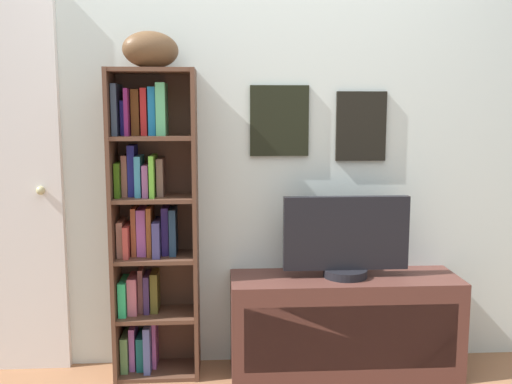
{
  "coord_description": "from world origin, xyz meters",
  "views": [
    {
      "loc": [
        -0.19,
        -1.85,
        1.34
      ],
      "look_at": [
        -0.02,
        0.85,
        0.95
      ],
      "focal_mm": 40.5,
      "sensor_mm": 36.0,
      "label": 1
    }
  ],
  "objects": [
    {
      "name": "bookshelf",
      "position": [
        -0.54,
        1.0,
        0.77
      ],
      "size": [
        0.42,
        0.25,
        1.53
      ],
      "color": "brown",
      "rests_on": "ground"
    },
    {
      "name": "television",
      "position": [
        0.43,
        0.92,
        0.7
      ],
      "size": [
        0.63,
        0.22,
        0.41
      ],
      "color": "black",
      "rests_on": "tv_stand"
    },
    {
      "name": "football",
      "position": [
        -0.51,
        0.97,
        1.62
      ],
      "size": [
        0.33,
        0.28,
        0.17
      ],
      "primitive_type": "ellipsoid",
      "rotation": [
        0.0,
        0.0,
        0.49
      ],
      "color": "brown",
      "rests_on": "bookshelf"
    },
    {
      "name": "tv_stand",
      "position": [
        0.43,
        0.92,
        0.25
      ],
      "size": [
        1.15,
        0.36,
        0.5
      ],
      "color": "#552F28",
      "rests_on": "ground"
    },
    {
      "name": "back_wall",
      "position": [
        0.0,
        1.13,
        1.23
      ],
      "size": [
        4.8,
        0.08,
        2.45
      ],
      "color": "silver",
      "rests_on": "ground"
    }
  ]
}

